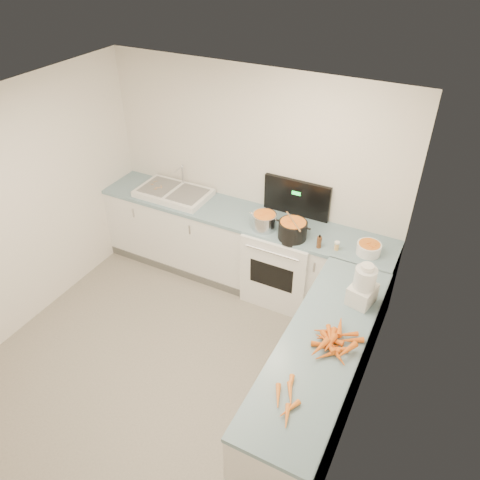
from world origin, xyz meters
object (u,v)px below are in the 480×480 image
at_px(spice_jar, 337,246).
at_px(food_processor, 363,287).
at_px(steel_pot, 264,222).
at_px(extract_bottle, 319,242).
at_px(mixing_bowl, 369,249).
at_px(sink, 174,193).
at_px(black_pot, 293,231).
at_px(stove, 283,261).

relative_size(spice_jar, food_processor, 0.19).
xyz_separation_m(steel_pot, extract_bottle, (0.64, -0.07, -0.01)).
relative_size(extract_bottle, spice_jar, 1.59).
bearing_deg(steel_pot, food_processor, -28.42).
bearing_deg(extract_bottle, mixing_bowl, 15.27).
bearing_deg(sink, food_processor, -18.07).
height_order(steel_pot, food_processor, food_processor).
height_order(black_pot, mixing_bowl, black_pot).
distance_m(stove, spice_jar, 0.81).
xyz_separation_m(extract_bottle, spice_jar, (0.17, 0.04, -0.02)).
relative_size(stove, food_processor, 3.36).
xyz_separation_m(stove, black_pot, (0.14, -0.16, 0.55)).
relative_size(sink, steel_pot, 3.25).
relative_size(mixing_bowl, spice_jar, 3.11).
height_order(steel_pot, mixing_bowl, steel_pot).
relative_size(black_pot, food_processor, 0.73).
relative_size(stove, spice_jar, 17.47).
xyz_separation_m(stove, extract_bottle, (0.44, -0.20, 0.53)).
distance_m(black_pot, extract_bottle, 0.31).
bearing_deg(mixing_bowl, food_processor, -80.25).
distance_m(stove, steel_pot, 0.59).
bearing_deg(spice_jar, sink, 175.34).
xyz_separation_m(black_pot, extract_bottle, (0.30, -0.04, -0.02)).
bearing_deg(sink, spice_jar, -4.66).
distance_m(steel_pot, extract_bottle, 0.64).
bearing_deg(mixing_bowl, spice_jar, -163.95).
bearing_deg(sink, steel_pot, -6.58).
relative_size(black_pot, extract_bottle, 2.40).
relative_size(black_pot, spice_jar, 3.82).
distance_m(spice_jar, food_processor, 0.78).
relative_size(stove, mixing_bowl, 5.61).
bearing_deg(extract_bottle, steel_pot, 174.12).
xyz_separation_m(steel_pot, black_pot, (0.34, -0.03, 0.01)).
xyz_separation_m(mixing_bowl, spice_jar, (-0.30, -0.09, -0.02)).
distance_m(sink, black_pot, 1.60).
xyz_separation_m(stove, sink, (-1.45, 0.02, 0.50)).
height_order(stove, steel_pot, stove).
bearing_deg(black_pot, steel_pot, 174.83).
bearing_deg(steel_pot, extract_bottle, -5.88).
bearing_deg(stove, mixing_bowl, -4.16).
distance_m(sink, extract_bottle, 1.91).
height_order(mixing_bowl, spice_jar, mixing_bowl).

